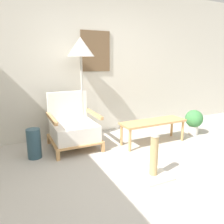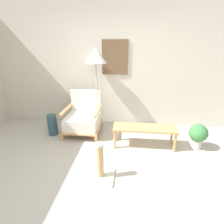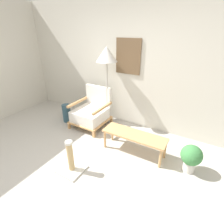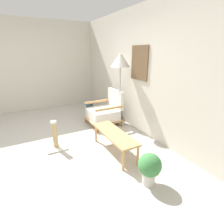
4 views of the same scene
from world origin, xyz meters
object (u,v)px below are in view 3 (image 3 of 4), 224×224
at_px(armchair, 91,112).
at_px(potted_plant, 191,157).
at_px(coffee_table, 134,136).
at_px(vase, 67,113).
at_px(floor_lamp, 107,58).
at_px(scratching_post, 71,162).

distance_m(armchair, potted_plant, 2.27).
xyz_separation_m(coffee_table, vase, (-1.90, 0.26, -0.13)).
relative_size(floor_lamp, vase, 4.03).
bearing_deg(vase, scratching_post, -44.04).
height_order(armchair, coffee_table, armchair).
xyz_separation_m(floor_lamp, potted_plant, (1.97, -0.69, -1.25)).
height_order(potted_plant, scratching_post, scratching_post).
height_order(coffee_table, vase, vase).
bearing_deg(armchair, potted_plant, -10.26).
bearing_deg(floor_lamp, armchair, -132.73).
bearing_deg(potted_plant, coffee_table, -178.67).
distance_m(armchair, floor_lamp, 1.26).
distance_m(coffee_table, scratching_post, 1.16).
relative_size(armchair, potted_plant, 1.82).
bearing_deg(scratching_post, armchair, 113.95).
bearing_deg(coffee_table, vase, 172.12).
distance_m(coffee_table, vase, 1.92).
bearing_deg(armchair, floor_lamp, 47.27).
xyz_separation_m(armchair, potted_plant, (2.23, -0.40, -0.05)).
relative_size(coffee_table, scratching_post, 2.04).
bearing_deg(potted_plant, armchair, 169.74).
bearing_deg(vase, floor_lamp, 26.53).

